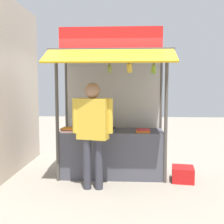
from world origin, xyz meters
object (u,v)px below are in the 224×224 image
magazine_stack_mid_right (143,131)px  magazine_stack_left (86,128)px  banana_bunch_inner_left (154,69)px  vendor_person (93,126)px  magazine_stack_far_right (110,129)px  banana_bunch_leftmost (109,69)px  plastic_crate (183,174)px  magazine_stack_back_right (68,130)px  water_bottle_center (81,122)px  water_bottle_far_left (106,121)px  water_bottle_front_right (72,124)px  banana_bunch_rightmost (129,68)px

magazine_stack_mid_right → magazine_stack_left: bearing=174.7°
banana_bunch_inner_left → vendor_person: (-1.00, -0.27, -0.93)m
magazine_stack_far_right → banana_bunch_leftmost: size_ratio=0.99×
vendor_person → plastic_crate: size_ratio=4.66×
magazine_stack_back_right → banana_bunch_inner_left: banana_bunch_inner_left is taller
water_bottle_center → magazine_stack_mid_right: (1.18, -0.27, -0.11)m
vendor_person → magazine_stack_mid_right: bearing=-132.4°
banana_bunch_inner_left → plastic_crate: bearing=17.9°
water_bottle_far_left → banana_bunch_inner_left: bearing=-37.7°
water_bottle_front_right → magazine_stack_left: 0.30m
water_bottle_center → banana_bunch_inner_left: 1.75m
water_bottle_far_left → banana_bunch_rightmost: (0.46, -0.67, 1.00)m
magazine_stack_back_right → plastic_crate: (2.09, -0.05, -0.78)m
banana_bunch_rightmost → banana_bunch_leftmost: same height
vendor_person → magazine_stack_far_right: bearing=-97.3°
magazine_stack_mid_right → vendor_person: 1.04m
magazine_stack_back_right → water_bottle_center: bearing=60.1°
water_bottle_center → banana_bunch_rightmost: (0.93, -0.57, 1.00)m
water_bottle_far_left → banana_bunch_inner_left: (0.87, -0.67, 0.98)m
magazine_stack_back_right → banana_bunch_leftmost: banana_bunch_leftmost is taller
magazine_stack_far_right → magazine_stack_back_right: size_ratio=0.91×
water_bottle_far_left → banana_bunch_inner_left: banana_bunch_inner_left is taller
magazine_stack_mid_right → plastic_crate: magazine_stack_mid_right is taller
water_bottle_far_left → banana_bunch_leftmost: banana_bunch_leftmost is taller
water_bottle_front_right → magazine_stack_left: size_ratio=0.71×
water_bottle_center → magazine_stack_mid_right: water_bottle_center is taller
magazine_stack_mid_right → banana_bunch_leftmost: banana_bunch_leftmost is taller
magazine_stack_mid_right → magazine_stack_left: (-1.05, 0.10, 0.02)m
water_bottle_far_left → magazine_stack_left: size_ratio=0.92×
water_bottle_front_right → magazine_stack_back_right: 0.26m
water_bottle_center → banana_bunch_inner_left: (1.33, -0.57, 0.98)m
water_bottle_front_right → banana_bunch_inner_left: (1.49, -0.48, 1.01)m
water_bottle_front_right → magazine_stack_back_right: bearing=-97.9°
magazine_stack_left → vendor_person: size_ratio=0.18×
magazine_stack_far_right → banana_bunch_inner_left: size_ratio=0.96×
magazine_stack_mid_right → magazine_stack_left: 1.06m
water_bottle_center → banana_bunch_leftmost: banana_bunch_leftmost is taller
banana_bunch_rightmost → vendor_person: banana_bunch_rightmost is taller
banana_bunch_rightmost → banana_bunch_inner_left: bearing=0.1°
water_bottle_front_right → vendor_person: vendor_person is taller
water_bottle_far_left → plastic_crate: water_bottle_far_left is taller
magazine_stack_mid_right → banana_bunch_leftmost: (-0.59, -0.30, 1.10)m
plastic_crate → banana_bunch_inner_left: bearing=-162.1°
banana_bunch_rightmost → banana_bunch_leftmost: (-0.34, -0.00, -0.02)m
water_bottle_front_right → banana_bunch_inner_left: bearing=-17.9°
banana_bunch_rightmost → magazine_stack_back_right: bearing=168.2°
magazine_stack_far_right → banana_bunch_rightmost: bearing=-46.4°
magazine_stack_back_right → vendor_person: 0.74m
magazine_stack_far_right → plastic_crate: 1.54m
magazine_stack_mid_right → plastic_crate: 1.05m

